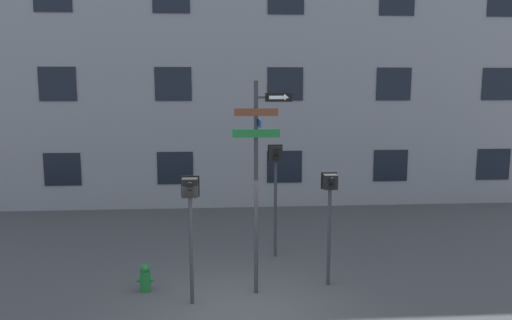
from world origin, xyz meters
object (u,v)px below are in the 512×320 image
pedestrian_signal_across (276,170)px  fire_hydrant (145,278)px  pedestrian_signal_left (190,205)px  street_sign_pole (259,169)px  pedestrian_signal_right (330,200)px

pedestrian_signal_across → fire_hydrant: pedestrian_signal_across is taller
pedestrian_signal_left → pedestrian_signal_across: size_ratio=0.90×
street_sign_pole → pedestrian_signal_across: (0.63, 2.34, -0.43)m
pedestrian_signal_across → fire_hydrant: 4.24m
street_sign_pole → pedestrian_signal_across: street_sign_pole is taller
pedestrian_signal_across → fire_hydrant: bearing=-146.1°
pedestrian_signal_right → street_sign_pole: bearing=-168.6°
pedestrian_signal_left → fire_hydrant: 2.19m
street_sign_pole → pedestrian_signal_left: street_sign_pole is taller
pedestrian_signal_right → fire_hydrant: bearing=-179.1°
street_sign_pole → pedestrian_signal_left: bearing=-162.8°
street_sign_pole → pedestrian_signal_across: 2.46m
pedestrian_signal_left → fire_hydrant: size_ratio=4.33×
street_sign_pole → pedestrian_signal_right: bearing=11.4°
pedestrian_signal_across → fire_hydrant: size_ratio=4.80×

